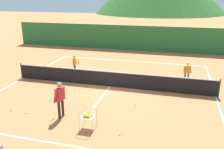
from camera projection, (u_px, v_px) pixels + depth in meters
ground_plane at (110, 86)px, 15.08m from camera, size 120.00×120.00×0.00m
line_baseline_near at (64, 145)px, 9.20m from camera, size 12.15×0.08×0.01m
line_baseline_far at (130, 61)px, 20.86m from camera, size 12.15×0.08×0.01m
line_sideline_west at (24, 78)px, 16.61m from camera, size 0.08×12.71×0.01m
line_sideline_east at (216, 97)px, 13.56m from camera, size 0.08×12.71×0.01m
line_service_center at (110, 86)px, 15.08m from camera, size 0.08×6.26×0.01m
tennis_net at (110, 79)px, 14.93m from camera, size 12.46×0.08×1.05m
instructor at (60, 96)px, 11.00m from camera, size 0.43×0.78×1.69m
student_0 at (75, 62)px, 17.38m from camera, size 0.52×0.58×1.34m
student_1 at (187, 71)px, 15.50m from camera, size 0.53×0.43×1.34m
ball_cart at (88, 115)px, 10.18m from camera, size 0.58×0.58×0.90m
tennis_ball_0 at (74, 89)px, 14.57m from camera, size 0.07×0.07×0.07m
tennis_ball_1 at (151, 149)px, 8.90m from camera, size 0.07×0.07×0.07m
tennis_ball_2 at (26, 113)px, 11.63m from camera, size 0.07×0.07×0.07m
tennis_ball_4 at (51, 101)px, 12.94m from camera, size 0.07×0.07×0.07m
tennis_ball_5 at (120, 134)px, 9.84m from camera, size 0.07×0.07×0.07m
tennis_ball_6 at (11, 110)px, 11.90m from camera, size 0.07×0.07×0.07m
tennis_ball_7 at (136, 105)px, 12.43m from camera, size 0.07×0.07×0.07m
windscreen_fence at (139, 38)px, 24.50m from camera, size 26.73×0.08×2.48m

